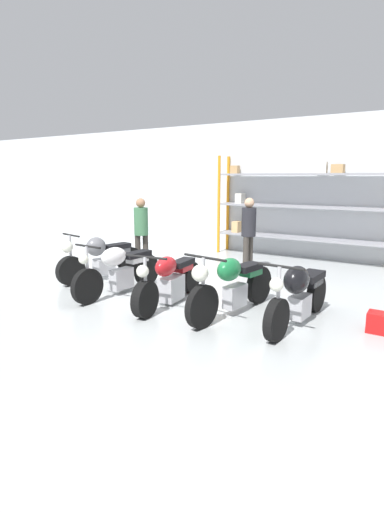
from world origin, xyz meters
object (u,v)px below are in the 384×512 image
at_px(motorcycle_black, 299,293).
at_px(person_near_rack, 249,229).
at_px(motorcycle_grey, 101,258).
at_px(motorcycle_red, 170,280).
at_px(person_browsing, 141,228).
at_px(toolbox, 384,324).
at_px(shelving_rack, 299,204).
at_px(motorcycle_green, 232,284).
at_px(motorcycle_white, 120,269).

height_order(motorcycle_black, person_near_rack, person_near_rack).
relative_size(motorcycle_grey, motorcycle_black, 0.98).
distance_m(motorcycle_red, person_browsing, 2.79).
bearing_deg(person_browsing, toolbox, -151.78).
relative_size(motorcycle_grey, person_near_rack, 1.22).
distance_m(shelving_rack, motorcycle_red, 4.99).
distance_m(motorcycle_green, motorcycle_black, 1.00).
relative_size(motorcycle_green, motorcycle_black, 1.03).
distance_m(motorcycle_white, motorcycle_green, 2.24).
distance_m(motorcycle_red, toolbox, 3.29).
relative_size(motorcycle_grey, toolbox, 4.58).
xyz_separation_m(motorcycle_grey, person_near_rack, (2.30, 2.28, 0.52)).
height_order(motorcycle_white, motorcycle_red, motorcycle_white).
bearing_deg(person_near_rack, motorcycle_white, 73.57).
distance_m(shelving_rack, motorcycle_white, 5.24).
height_order(shelving_rack, motorcycle_grey, shelving_rack).
xyz_separation_m(shelving_rack, motorcycle_green, (0.52, -4.81, -0.93)).
bearing_deg(motorcycle_black, shelving_rack, -157.79).
relative_size(motorcycle_red, motorcycle_green, 0.98).
height_order(motorcycle_white, person_browsing, person_browsing).
bearing_deg(person_near_rack, toolbox, 149.21).
height_order(motorcycle_red, person_browsing, person_browsing).
bearing_deg(motorcycle_black, motorcycle_grey, -90.98).
xyz_separation_m(shelving_rack, person_browsing, (-2.68, -3.05, -0.46)).
xyz_separation_m(shelving_rack, toolbox, (2.62, -4.36, -1.28)).
relative_size(motorcycle_green, person_browsing, 1.31).
height_order(motorcycle_grey, person_browsing, person_browsing).
height_order(shelving_rack, motorcycle_red, shelving_rack).
height_order(motorcycle_grey, motorcycle_green, motorcycle_green).
distance_m(motorcycle_white, toolbox, 4.38).
distance_m(motorcycle_grey, person_browsing, 1.31).
bearing_deg(motorcycle_red, motorcycle_white, -94.95).
height_order(motorcycle_green, motorcycle_black, motorcycle_green).
bearing_deg(shelving_rack, motorcycle_grey, -123.25).
distance_m(shelving_rack, motorcycle_grey, 5.18).
bearing_deg(motorcycle_grey, person_browsing, -173.74).
height_order(motorcycle_white, motorcycle_green, motorcycle_green).
distance_m(motorcycle_grey, motorcycle_red, 2.25).
xyz_separation_m(person_browsing, toolbox, (5.30, -1.31, -0.82)).
xyz_separation_m(motorcycle_green, toolbox, (2.10, 0.45, -0.35)).
height_order(motorcycle_grey, person_near_rack, person_near_rack).
relative_size(shelving_rack, toolbox, 10.60).
relative_size(motorcycle_red, person_browsing, 1.28).
bearing_deg(motorcycle_green, person_near_rack, -151.54).
bearing_deg(toolbox, person_near_rack, 142.55).
xyz_separation_m(shelving_rack, motorcycle_grey, (-2.79, -4.26, -0.96)).
bearing_deg(shelving_rack, person_near_rack, -104.05).
xyz_separation_m(motorcycle_green, person_browsing, (-3.20, 1.76, 0.47)).
bearing_deg(motorcycle_grey, toolbox, 100.23).
bearing_deg(person_browsing, motorcycle_red, -178.89).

